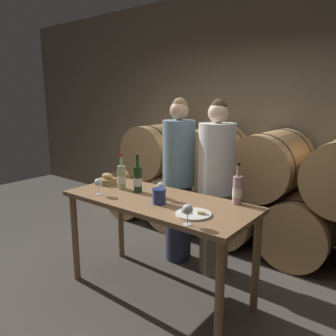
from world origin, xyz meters
TOP-DOWN VIEW (x-y plane):
  - ground_plane at (0.00, 0.00)m, footprint 10.00×10.00m
  - stone_wall_back at (0.00, 2.15)m, footprint 10.00×0.12m
  - barrel_stack at (0.00, 1.55)m, footprint 3.99×0.95m
  - tasting_table at (0.00, 0.00)m, footprint 1.72×0.73m
  - person_left at (-0.26, 0.67)m, footprint 0.34×0.34m
  - person_right at (0.19, 0.67)m, footprint 0.36×0.36m
  - wine_bottle_red at (-0.28, 0.05)m, footprint 0.08×0.08m
  - wine_bottle_white at (-0.47, 0.03)m, footprint 0.08×0.08m
  - wine_bottle_rose at (0.60, 0.30)m, footprint 0.08×0.08m
  - blue_crock at (0.09, -0.09)m, footprint 0.12×0.12m
  - bread_basket at (-0.71, 0.06)m, footprint 0.18×0.18m
  - cheese_plate at (0.46, -0.14)m, footprint 0.27×0.27m
  - wine_glass_far_left at (-0.50, -0.23)m, footprint 0.07×0.07m
  - wine_glass_left at (0.02, 0.03)m, footprint 0.07×0.07m
  - wine_glass_center at (0.54, -0.32)m, footprint 0.07×0.07m

SIDE VIEW (x-z plane):
  - ground_plane at x=0.00m, z-range 0.00..0.00m
  - barrel_stack at x=0.00m, z-range -0.04..1.37m
  - tasting_table at x=0.00m, z-range 0.34..1.25m
  - person_right at x=0.19m, z-range 0.01..1.78m
  - person_left at x=-0.26m, z-range 0.02..1.79m
  - cheese_plate at x=0.46m, z-range 0.91..0.94m
  - bread_basket at x=-0.71m, z-range 0.90..1.02m
  - blue_crock at x=0.09m, z-range 0.92..1.05m
  - wine_glass_far_left at x=-0.50m, z-range 0.95..1.10m
  - wine_glass_left at x=0.02m, z-range 0.95..1.10m
  - wine_glass_center at x=0.54m, z-range 0.95..1.10m
  - wine_bottle_white at x=-0.47m, z-range 0.86..1.20m
  - wine_bottle_rose at x=0.60m, z-range 0.86..1.21m
  - wine_bottle_red at x=-0.28m, z-range 0.86..1.21m
  - stone_wall_back at x=0.00m, z-range 0.00..3.20m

